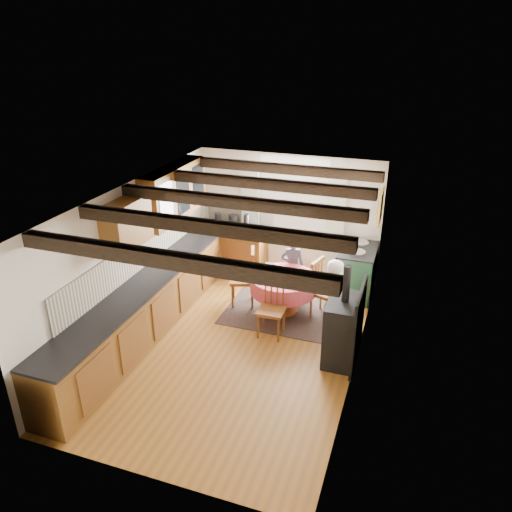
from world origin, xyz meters
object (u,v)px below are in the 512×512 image
at_px(aga_range, 356,271).
at_px(child_right, 334,291).
at_px(cup, 286,274).
at_px(dining_table, 283,294).
at_px(chair_right, 326,290).
at_px(child_far, 292,267).
at_px(chair_left, 242,277).
at_px(chair_near, 271,309).
at_px(cast_iron_stove, 344,314).

height_order(aga_range, child_right, child_right).
bearing_deg(cup, dining_table, -173.78).
xyz_separation_m(chair_right, child_far, (-0.72, 0.53, 0.08)).
relative_size(chair_left, child_far, 0.89).
xyz_separation_m(chair_near, cup, (0.03, 0.76, 0.25)).
distance_m(child_far, cup, 0.62).
distance_m(dining_table, chair_left, 0.78).
bearing_deg(child_right, cast_iron_stove, -153.02).
xyz_separation_m(dining_table, child_far, (-0.01, 0.61, 0.25)).
xyz_separation_m(cast_iron_stove, child_far, (-1.20, 1.64, -0.18)).
distance_m(child_right, cup, 0.84).
bearing_deg(aga_range, child_far, -156.75).
bearing_deg(chair_left, aga_range, 100.36).
bearing_deg(dining_table, child_far, 90.65).
bearing_deg(child_right, aga_range, -1.92).
distance_m(cast_iron_stove, child_far, 2.04).
xyz_separation_m(aga_range, child_right, (-0.22, -1.06, 0.09)).
bearing_deg(aga_range, chair_near, -120.12).
relative_size(chair_near, child_far, 0.81).
xyz_separation_m(chair_left, child_right, (1.63, -0.02, 0.03)).
distance_m(cast_iron_stove, child_right, 1.12).
relative_size(chair_near, chair_left, 0.91).
bearing_deg(chair_right, child_far, 69.73).
bearing_deg(child_right, dining_table, 100.74).
xyz_separation_m(chair_left, cup, (0.81, -0.03, 0.21)).
bearing_deg(cup, chair_right, 6.72).
height_order(cast_iron_stove, child_right, cast_iron_stove).
relative_size(chair_near, aga_range, 0.96).
bearing_deg(child_right, chair_near, 142.05).
xyz_separation_m(child_far, cup, (0.06, -0.60, 0.14)).
bearing_deg(aga_range, dining_table, -135.19).
bearing_deg(chair_right, cup, 112.38).
xyz_separation_m(dining_table, cast_iron_stove, (1.20, -1.03, 0.43)).
height_order(aga_range, child_far, child_far).
bearing_deg(cast_iron_stove, cup, 137.91).
bearing_deg(chair_left, chair_right, 72.72).
xyz_separation_m(chair_near, chair_left, (-0.78, 0.80, 0.05)).
bearing_deg(chair_left, chair_near, 25.40).
distance_m(chair_near, aga_range, 2.12).
distance_m(chair_right, child_right, 0.17).
height_order(dining_table, chair_near, chair_near).
distance_m(chair_right, cast_iron_stove, 1.24).
bearing_deg(child_right, chair_left, 98.83).
relative_size(child_right, cup, 10.20).
relative_size(chair_right, child_right, 0.93).
bearing_deg(chair_left, dining_table, 68.02).
bearing_deg(cup, child_right, 0.80).
xyz_separation_m(dining_table, aga_range, (1.09, 1.08, 0.12)).
bearing_deg(cup, chair_near, -92.13).
bearing_deg(dining_table, cup, 6.22).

